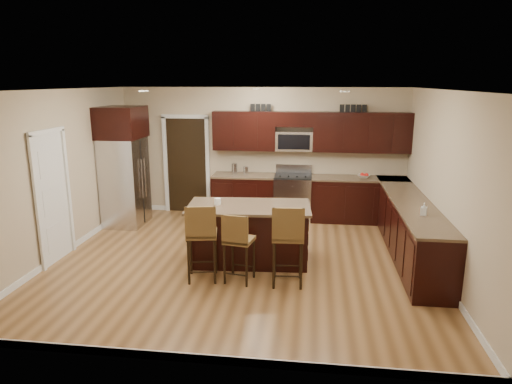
# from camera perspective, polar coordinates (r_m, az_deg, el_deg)

# --- Properties ---
(floor) EXTENTS (6.00, 6.00, 0.00)m
(floor) POSITION_cam_1_polar(r_m,az_deg,el_deg) (7.43, -1.68, -8.65)
(floor) COLOR olive
(floor) RESTS_ON ground
(ceiling) EXTENTS (6.00, 6.00, 0.00)m
(ceiling) POSITION_cam_1_polar(r_m,az_deg,el_deg) (6.87, -1.84, 12.67)
(ceiling) COLOR silver
(ceiling) RESTS_ON wall_back
(wall_back) EXTENTS (6.00, 0.00, 6.00)m
(wall_back) POSITION_cam_1_polar(r_m,az_deg,el_deg) (9.71, 0.78, 4.98)
(wall_back) COLOR tan
(wall_back) RESTS_ON floor
(wall_left) EXTENTS (0.00, 5.50, 5.50)m
(wall_left) POSITION_cam_1_polar(r_m,az_deg,el_deg) (8.05, -23.37, 2.03)
(wall_left) COLOR tan
(wall_left) RESTS_ON floor
(wall_right) EXTENTS (0.00, 5.50, 5.50)m
(wall_right) POSITION_cam_1_polar(r_m,az_deg,el_deg) (7.20, 22.54, 0.84)
(wall_right) COLOR tan
(wall_right) RESTS_ON floor
(base_cabinets) EXTENTS (4.02, 3.96, 0.92)m
(base_cabinets) POSITION_cam_1_polar(r_m,az_deg,el_deg) (8.60, 12.45, -2.57)
(base_cabinets) COLOR black
(base_cabinets) RESTS_ON floor
(upper_cabinets) EXTENTS (4.00, 0.33, 0.80)m
(upper_cabinets) POSITION_cam_1_polar(r_m,az_deg,el_deg) (9.42, 7.04, 7.62)
(upper_cabinets) COLOR black
(upper_cabinets) RESTS_ON wall_back
(range) EXTENTS (0.76, 0.64, 1.11)m
(range) POSITION_cam_1_polar(r_m,az_deg,el_deg) (9.54, 4.62, -0.61)
(range) COLOR silver
(range) RESTS_ON floor
(microwave) EXTENTS (0.76, 0.31, 0.40)m
(microwave) POSITION_cam_1_polar(r_m,az_deg,el_deg) (9.47, 4.80, 6.37)
(microwave) COLOR silver
(microwave) RESTS_ON upper_cabinets
(doorway) EXTENTS (0.85, 0.03, 2.06)m
(doorway) POSITION_cam_1_polar(r_m,az_deg,el_deg) (10.06, -8.63, 3.29)
(doorway) COLOR black
(doorway) RESTS_ON floor
(pantry_door) EXTENTS (0.03, 0.80, 2.04)m
(pantry_door) POSITION_cam_1_polar(r_m,az_deg,el_deg) (7.86, -24.11, -0.78)
(pantry_door) COLOR white
(pantry_door) RESTS_ON floor
(letter_decor) EXTENTS (2.20, 0.03, 0.15)m
(letter_decor) POSITION_cam_1_polar(r_m,az_deg,el_deg) (9.38, 6.24, 10.40)
(letter_decor) COLOR black
(letter_decor) RESTS_ON upper_cabinets
(island) EXTENTS (1.99, 1.15, 0.92)m
(island) POSITION_cam_1_polar(r_m,az_deg,el_deg) (7.31, -0.89, -5.40)
(island) COLOR black
(island) RESTS_ON floor
(stool_left) EXTENTS (0.50, 0.50, 1.15)m
(stool_left) POSITION_cam_1_polar(r_m,az_deg,el_deg) (6.54, -6.83, -5.20)
(stool_left) COLOR brown
(stool_left) RESTS_ON floor
(stool_mid) EXTENTS (0.45, 0.45, 1.03)m
(stool_mid) POSITION_cam_1_polar(r_m,az_deg,el_deg) (6.46, -2.30, -6.01)
(stool_mid) COLOR brown
(stool_mid) RESTS_ON floor
(stool_right) EXTENTS (0.46, 0.46, 1.18)m
(stool_right) POSITION_cam_1_polar(r_m,az_deg,el_deg) (6.35, 4.02, -5.55)
(stool_right) COLOR brown
(stool_right) RESTS_ON floor
(refrigerator) EXTENTS (0.79, 0.93, 2.35)m
(refrigerator) POSITION_cam_1_polar(r_m,az_deg,el_deg) (9.36, -16.18, 3.24)
(refrigerator) COLOR silver
(refrigerator) RESTS_ON floor
(floor_mat) EXTENTS (0.93, 0.66, 0.01)m
(floor_mat) POSITION_cam_1_polar(r_m,az_deg,el_deg) (8.56, -1.15, -5.52)
(floor_mat) COLOR brown
(floor_mat) RESTS_ON floor
(fruit_bowl) EXTENTS (0.29, 0.29, 0.06)m
(fruit_bowl) POSITION_cam_1_polar(r_m,az_deg,el_deg) (9.48, 13.33, 1.94)
(fruit_bowl) COLOR silver
(fruit_bowl) RESTS_ON base_cabinets
(soap_bottle) EXTENTS (0.11, 0.11, 0.19)m
(soap_bottle) POSITION_cam_1_polar(r_m,az_deg,el_deg) (7.07, 20.25, -2.01)
(soap_bottle) COLOR #B2B2B2
(soap_bottle) RESTS_ON base_cabinets
(canister_tall) EXTENTS (0.12, 0.12, 0.23)m
(canister_tall) POSITION_cam_1_polar(r_m,az_deg,el_deg) (9.54, -2.71, 2.90)
(canister_tall) COLOR silver
(canister_tall) RESTS_ON base_cabinets
(canister_short) EXTENTS (0.11, 0.11, 0.17)m
(canister_short) POSITION_cam_1_polar(r_m,az_deg,el_deg) (9.51, -1.28, 2.69)
(canister_short) COLOR silver
(canister_short) RESTS_ON base_cabinets
(island_jar) EXTENTS (0.10, 0.10, 0.10)m
(island_jar) POSITION_cam_1_polar(r_m,az_deg,el_deg) (7.24, -4.82, -1.18)
(island_jar) COLOR white
(island_jar) RESTS_ON island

